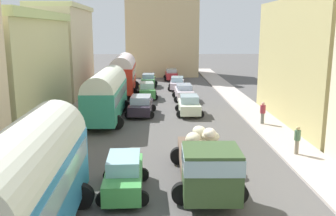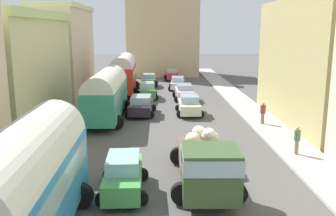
# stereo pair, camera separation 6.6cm
# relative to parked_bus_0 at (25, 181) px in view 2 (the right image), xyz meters

# --- Properties ---
(ground_plane) EXTENTS (154.00, 154.00, 0.00)m
(ground_plane) POSITION_rel_parked_bus_0_xyz_m (4.79, 19.36, -2.24)
(ground_plane) COLOR #4F4D4C
(sidewalk_left) EXTENTS (2.50, 70.00, 0.14)m
(sidewalk_left) POSITION_rel_parked_bus_0_xyz_m (-2.46, 19.36, -2.17)
(sidewalk_left) COLOR gray
(sidewalk_left) RESTS_ON ground
(sidewalk_right) EXTENTS (2.50, 70.00, 0.14)m
(sidewalk_right) POSITION_rel_parked_bus_0_xyz_m (12.04, 19.36, -2.17)
(sidewalk_right) COLOR #B0A59D
(sidewalk_right) RESTS_ON ground
(building_left_2) EXTENTS (5.69, 13.25, 8.14)m
(building_left_2) POSITION_rel_parked_bus_0_xyz_m (-6.30, 15.98, 1.86)
(building_left_2) COLOR #C9C58D
(building_left_2) RESTS_ON ground
(building_left_3) EXTENTS (4.59, 11.47, 9.35)m
(building_left_3) POSITION_rel_parked_bus_0_xyz_m (-5.80, 29.34, 2.46)
(building_left_3) COLOR beige
(building_left_3) RESTS_ON ground
(building_right_2) EXTENTS (4.30, 13.90, 9.04)m
(building_right_2) POSITION_rel_parked_bus_0_xyz_m (15.44, 15.91, 2.28)
(building_right_2) COLOR tan
(building_right_2) RESTS_ON ground
(distant_church) EXTENTS (10.55, 7.63, 17.91)m
(distant_church) POSITION_rel_parked_bus_0_xyz_m (4.79, 46.52, 4.17)
(distant_church) COLOR tan
(distant_church) RESTS_ON ground
(parked_bus_0) EXTENTS (3.44, 8.41, 4.07)m
(parked_bus_0) POSITION_rel_parked_bus_0_xyz_m (0.00, 0.00, 0.00)
(parked_bus_0) COLOR teal
(parked_bus_0) RESTS_ON ground
(parked_bus_1) EXTENTS (3.23, 9.29, 3.84)m
(parked_bus_1) POSITION_rel_parked_bus_0_xyz_m (0.16, 17.32, -0.11)
(parked_bus_1) COLOR #318F73
(parked_bus_1) RESTS_ON ground
(parked_bus_2) EXTENTS (3.32, 8.81, 4.22)m
(parked_bus_2) POSITION_rel_parked_bus_0_xyz_m (0.40, 29.42, 0.12)
(parked_bus_2) COLOR red
(parked_bus_2) RESTS_ON ground
(cargo_truck_0) EXTENTS (3.17, 7.62, 2.40)m
(cargo_truck_0) POSITION_rel_parked_bus_0_xyz_m (6.18, 4.30, -0.98)
(cargo_truck_0) COLOR #37502B
(cargo_truck_0) RESTS_ON ground
(car_0) EXTENTS (2.22, 3.82, 1.61)m
(car_0) POSITION_rel_parked_bus_0_xyz_m (6.66, 18.91, -1.44)
(car_0) COLOR silver
(car_0) RESTS_ON ground
(car_1) EXTENTS (2.27, 4.23, 1.59)m
(car_1) POSITION_rel_parked_bus_0_xyz_m (6.69, 25.39, -1.44)
(car_1) COLOR silver
(car_1) RESTS_ON ground
(car_2) EXTENTS (2.31, 3.98, 1.51)m
(car_2) POSITION_rel_parked_bus_0_xyz_m (6.37, 31.89, -1.48)
(car_2) COLOR silver
(car_2) RESTS_ON ground
(car_3) EXTENTS (2.17, 3.90, 1.55)m
(car_3) POSITION_rel_parked_bus_0_xyz_m (6.00, 40.22, -1.45)
(car_3) COLOR #AF242A
(car_3) RESTS_ON ground
(car_4) EXTENTS (2.18, 4.04, 1.66)m
(car_4) POSITION_rel_parked_bus_0_xyz_m (2.65, 4.00, -1.42)
(car_4) COLOR #439949
(car_4) RESTS_ON ground
(car_5) EXTENTS (2.47, 4.31, 1.58)m
(car_5) POSITION_rel_parked_bus_0_xyz_m (2.72, 18.93, -1.45)
(car_5) COLOR #271F2B
(car_5) RESTS_ON ground
(car_6) EXTENTS (2.31, 4.10, 1.64)m
(car_6) POSITION_rel_parked_bus_0_xyz_m (2.98, 26.45, -1.42)
(car_6) COLOR #439347
(car_6) RESTS_ON ground
(car_7) EXTENTS (2.24, 3.87, 1.59)m
(car_7) POSITION_rel_parked_bus_0_xyz_m (2.97, 34.31, -1.44)
(car_7) COLOR #45914A
(car_7) RESTS_ON ground
(pedestrian_0) EXTENTS (0.53, 0.53, 1.74)m
(pedestrian_0) POSITION_rel_parked_bus_0_xyz_m (11.70, 15.20, -1.26)
(pedestrian_0) COLOR slate
(pedestrian_0) RESTS_ON ground
(pedestrian_1) EXTENTS (0.48, 0.48, 1.71)m
(pedestrian_1) POSITION_rel_parked_bus_0_xyz_m (11.72, 8.43, -1.26)
(pedestrian_1) COLOR gray
(pedestrian_1) RESTS_ON ground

